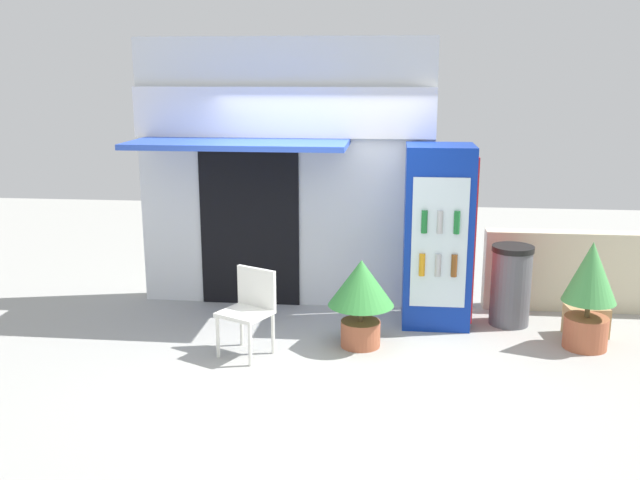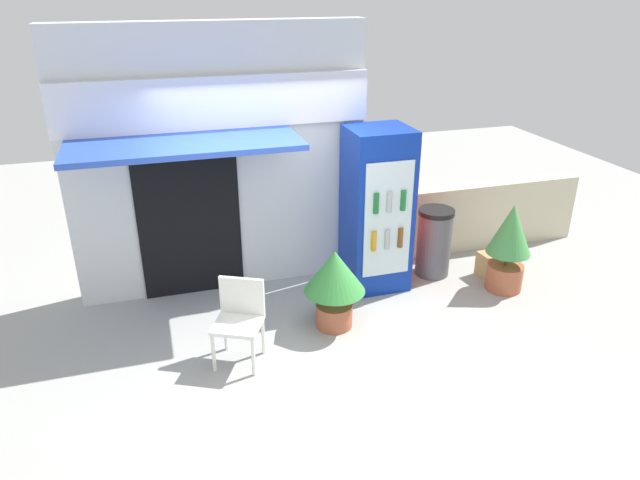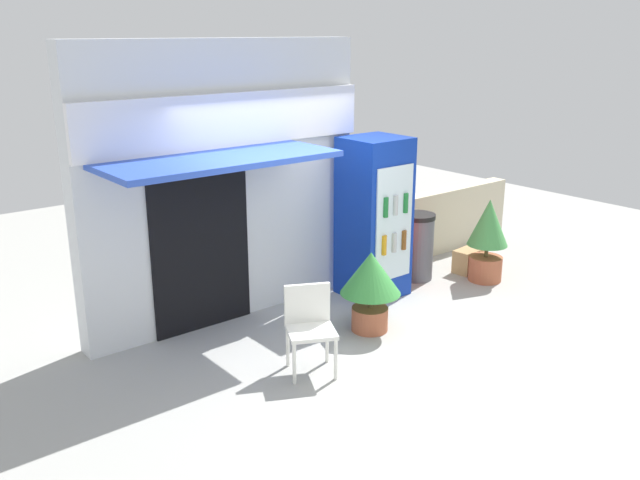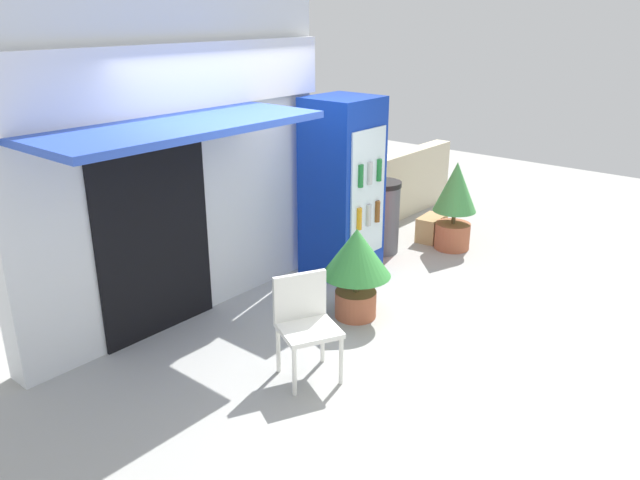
# 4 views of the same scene
# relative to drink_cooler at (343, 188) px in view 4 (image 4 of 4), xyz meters

# --- Properties ---
(ground) EXTENTS (16.00, 16.00, 0.00)m
(ground) POSITION_rel_drink_cooler_xyz_m (-1.27, -0.94, -0.99)
(ground) COLOR #A3A39E
(storefront_building) EXTENTS (3.47, 1.27, 3.13)m
(storefront_building) POSITION_rel_drink_cooler_xyz_m (-1.80, 0.54, 0.61)
(storefront_building) COLOR silver
(storefront_building) RESTS_ON ground
(drink_cooler) EXTENTS (0.75, 0.74, 1.99)m
(drink_cooler) POSITION_rel_drink_cooler_xyz_m (0.00, 0.00, 0.00)
(drink_cooler) COLOR #0C2D9E
(drink_cooler) RESTS_ON ground
(plastic_chair) EXTENTS (0.60, 0.58, 0.85)m
(plastic_chair) POSITION_rel_drink_cooler_xyz_m (-1.88, -1.09, -0.49)
(plastic_chair) COLOR white
(plastic_chair) RESTS_ON ground
(potted_plant_near_shop) EXTENTS (0.67, 0.67, 0.91)m
(potted_plant_near_shop) POSITION_rel_drink_cooler_xyz_m (-0.80, -0.80, -0.41)
(potted_plant_near_shop) COLOR #AD5B3D
(potted_plant_near_shop) RESTS_ON ground
(potted_plant_curbside) EXTENTS (0.53, 0.53, 1.11)m
(potted_plant_curbside) POSITION_rel_drink_cooler_xyz_m (1.48, -0.61, -0.36)
(potted_plant_curbside) COLOR #AD5B3D
(potted_plant_curbside) RESTS_ON ground
(trash_bin) EXTENTS (0.46, 0.46, 0.90)m
(trash_bin) POSITION_rel_drink_cooler_xyz_m (0.82, 0.02, -0.54)
(trash_bin) COLOR #595960
(trash_bin) RESTS_ON ground
(stone_boundary_wall) EXTENTS (2.73, 0.24, 0.94)m
(stone_boundary_wall) POSITION_rel_drink_cooler_xyz_m (1.96, 0.61, -0.52)
(stone_boundary_wall) COLOR beige
(stone_boundary_wall) RESTS_ON ground
(cardboard_box) EXTENTS (0.46, 0.30, 0.32)m
(cardboard_box) POSITION_rel_drink_cooler_xyz_m (1.57, -0.25, -0.83)
(cardboard_box) COLOR tan
(cardboard_box) RESTS_ON ground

